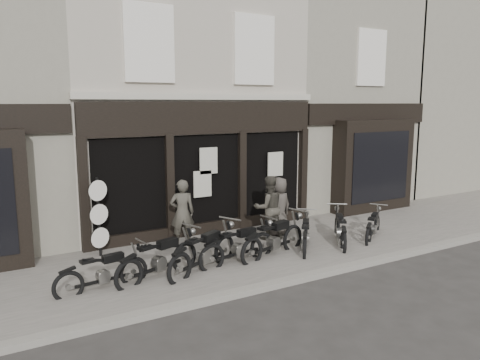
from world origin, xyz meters
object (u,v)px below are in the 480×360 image
advert_sign_post (99,221)px  motorcycle_6 (340,232)px  motorcycle_0 (103,275)px  man_centre (269,208)px  man_left (182,213)px  motorcycle_2 (204,255)px  motorcycle_5 (305,238)px  motorcycle_3 (239,249)px  motorcycle_1 (159,262)px  man_right (279,207)px  motorcycle_7 (373,229)px  motorcycle_4 (274,242)px

advert_sign_post → motorcycle_6: bearing=-39.9°
motorcycle_0 → advert_sign_post: size_ratio=0.96×
man_centre → man_left: bearing=-4.1°
motorcycle_2 → man_left: bearing=55.7°
motorcycle_5 → man_left: (-2.70, 1.80, 0.62)m
motorcycle_3 → motorcycle_2: bearing=175.8°
motorcycle_1 → motorcycle_3: motorcycle_1 is taller
motorcycle_6 → man_right: size_ratio=1.08×
motorcycle_7 → motorcycle_2: bearing=145.1°
motorcycle_2 → man_right: size_ratio=1.29×
motorcycle_3 → motorcycle_5: (2.06, 0.06, -0.04)m
man_centre → man_right: man_centre is taller
motorcycle_1 → motorcycle_6: (5.17, -0.07, -0.03)m
man_centre → motorcycle_4: bearing=73.6°
motorcycle_1 → man_centre: 3.88m
motorcycle_0 → motorcycle_6: (6.39, -0.02, 0.02)m
motorcycle_0 → advert_sign_post: advert_sign_post is taller
motorcycle_3 → man_centre: 2.15m
motorcycle_4 → motorcycle_7: 3.29m
motorcycle_4 → motorcycle_5: bearing=-13.0°
motorcycle_3 → man_right: (2.10, 1.34, 0.54)m
motorcycle_1 → motorcycle_7: (6.29, -0.18, -0.07)m
motorcycle_1 → man_right: man_right is taller
man_centre → advert_sign_post: size_ratio=0.85×
motorcycle_1 → motorcycle_2: (1.03, -0.11, 0.02)m
motorcycle_1 → advert_sign_post: size_ratio=1.04×
motorcycle_3 → man_left: 2.06m
man_centre → motorcycle_7: bearing=164.3°
motorcycle_3 → motorcycle_5: bearing=-7.2°
man_left → advert_sign_post: size_ratio=0.85×
motorcycle_1 → motorcycle_4: size_ratio=0.96×
motorcycle_7 → motorcycle_5: bearing=140.7°
motorcycle_0 → motorcycle_3: 3.21m
motorcycle_2 → motorcycle_6: 4.13m
motorcycle_6 → man_centre: man_centre is taller
motorcycle_5 → motorcycle_7: motorcycle_5 is taller
motorcycle_0 → motorcycle_3: (3.21, 0.01, 0.04)m
motorcycle_2 → motorcycle_5: (3.01, 0.14, -0.06)m
motorcycle_2 → motorcycle_7: (5.26, -0.06, -0.08)m
man_right → motorcycle_2: bearing=19.5°
motorcycle_1 → motorcycle_7: 6.30m
motorcycle_0 → motorcycle_7: 7.52m
motorcycle_2 → motorcycle_4: size_ratio=0.96×
motorcycle_3 → man_right: bearing=23.7°
motorcycle_7 → man_left: (-4.95, 2.01, 0.64)m
motorcycle_7 → motorcycle_4: bearing=143.3°
motorcycle_0 → motorcycle_1: 1.22m
motorcycle_0 → motorcycle_1: bearing=-5.6°
motorcycle_4 → motorcycle_7: (3.29, -0.15, -0.08)m
motorcycle_1 → advert_sign_post: (-0.77, 2.03, 0.59)m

